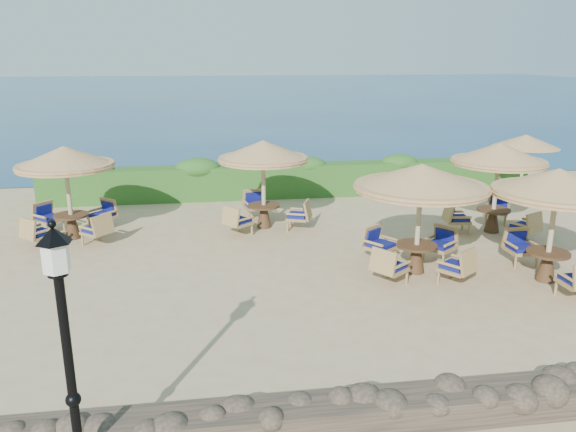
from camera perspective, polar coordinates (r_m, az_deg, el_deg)
The scene contains 11 objects.
ground at distance 14.11m, azimuth 5.17°, elevation -5.02°, with size 120.00×120.00×0.00m, color tan.
sea at distance 83.00m, azimuth -6.24°, elevation 12.52°, with size 160.00×160.00×0.00m, color navy.
hedge at distance 20.72m, azimuth 0.64°, elevation 3.65°, with size 18.00×0.90×1.20m, color #214E19.
stone_wall at distance 8.76m, azimuth 15.02°, elevation -18.13°, with size 15.00×0.65×0.44m, color brown.
lamp_post at distance 7.14m, azimuth -21.27°, elevation -14.63°, with size 0.44×0.44×3.31m.
extra_parasol at distance 21.25m, azimuth 22.99°, elevation 7.00°, with size 2.30×2.30×2.41m.
cafe_set_0 at distance 13.42m, azimuth 13.28°, elevation 2.02°, with size 3.14×3.14×2.65m.
cafe_set_1 at distance 13.88m, azimuth 25.58°, elevation 1.83°, with size 2.86×2.86×2.65m.
cafe_set_2 at distance 16.79m, azimuth -21.56°, elevation 3.70°, with size 2.66×2.66×2.65m.
cafe_set_3 at distance 16.65m, azimuth -2.52°, elevation 5.07°, with size 2.78×2.78×2.65m.
cafe_set_4 at distance 17.27m, azimuth 20.54°, elevation 4.46°, with size 2.77×2.77×2.65m.
Camera 1 is at (-3.14, -12.78, 5.07)m, focal length 35.00 mm.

